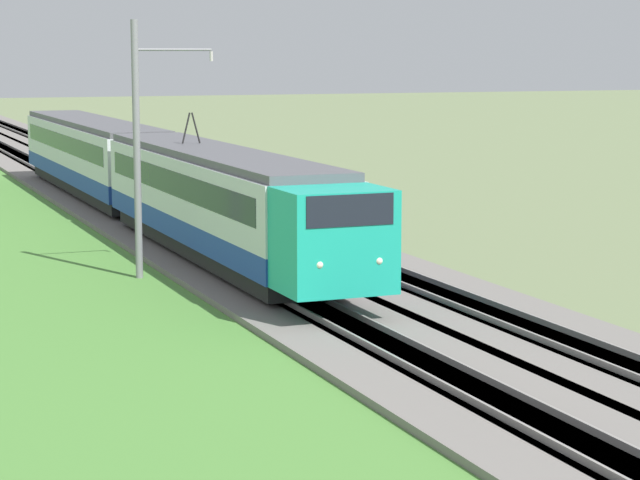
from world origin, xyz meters
The scene contains 6 objects.
ballast_main centered at (50.00, 0.00, 0.15)m, with size 240.00×4.40×0.30m.
ballast_adjacent centered at (50.00, -4.00, 0.15)m, with size 240.00×4.40×0.30m.
track_main centered at (50.00, 0.00, 0.16)m, with size 240.00×1.57×0.45m.
track_adjacent centered at (50.00, -4.00, 0.16)m, with size 240.00×1.57×0.45m.
passenger_train centered at (46.25, 0.00, 2.32)m, with size 41.79×2.92×4.97m.
catenary_mast_mid centered at (34.61, 2.96, 4.14)m, with size 0.22×2.56×8.00m.
Camera 1 is at (-2.69, 11.85, 6.99)m, focal length 70.00 mm.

